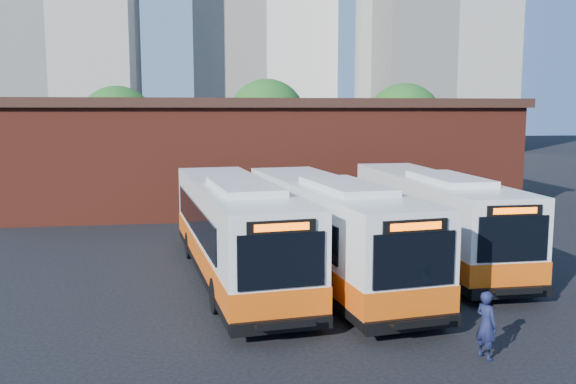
{
  "coord_description": "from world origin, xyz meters",
  "views": [
    {
      "loc": [
        -4.09,
        -17.34,
        5.8
      ],
      "look_at": [
        -0.67,
        4.92,
        2.75
      ],
      "focal_mm": 38.0,
      "sensor_mm": 36.0,
      "label": 1
    }
  ],
  "objects": [
    {
      "name": "ground",
      "position": [
        0.0,
        0.0,
        0.0
      ],
      "size": [
        220.0,
        220.0,
        0.0
      ],
      "primitive_type": "plane",
      "color": "black"
    },
    {
      "name": "bus_midwest",
      "position": [
        -2.76,
        3.24,
        1.59
      ],
      "size": [
        4.12,
        13.06,
        3.51
      ],
      "rotation": [
        0.0,
        0.0,
        0.12
      ],
      "color": "silver",
      "rests_on": "ground"
    },
    {
      "name": "bus_mideast",
      "position": [
        0.43,
        2.83,
        1.59
      ],
      "size": [
        4.27,
        13.05,
        3.5
      ],
      "rotation": [
        0.0,
        0.0,
        0.13
      ],
      "color": "silver",
      "rests_on": "ground"
    },
    {
      "name": "bus_east",
      "position": [
        4.99,
        4.9,
        1.56
      ],
      "size": [
        2.76,
        12.64,
        3.43
      ],
      "rotation": [
        0.0,
        0.0,
        0.01
      ],
      "color": "silver",
      "rests_on": "ground"
    },
    {
      "name": "transit_worker",
      "position": [
        2.56,
        -4.54,
        0.81
      ],
      "size": [
        0.55,
        0.68,
        1.62
      ],
      "primitive_type": "imported",
      "rotation": [
        0.0,
        0.0,
        1.89
      ],
      "color": "#131938",
      "rests_on": "ground"
    },
    {
      "name": "depot_building",
      "position": [
        0.0,
        20.0,
        3.26
      ],
      "size": [
        28.6,
        12.6,
        6.4
      ],
      "color": "maroon",
      "rests_on": "ground"
    },
    {
      "name": "tree_west",
      "position": [
        -10.0,
        32.0,
        4.64
      ],
      "size": [
        6.0,
        6.0,
        7.65
      ],
      "color": "#382314",
      "rests_on": "ground"
    },
    {
      "name": "tree_mid",
      "position": [
        2.0,
        34.0,
        5.08
      ],
      "size": [
        6.56,
        6.56,
        8.36
      ],
      "color": "#382314",
      "rests_on": "ground"
    },
    {
      "name": "tree_east",
      "position": [
        13.0,
        31.0,
        4.83
      ],
      "size": [
        6.24,
        6.24,
        7.96
      ],
      "color": "#382314",
      "rests_on": "ground"
    }
  ]
}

